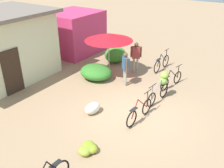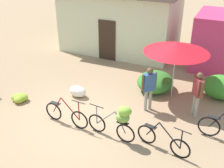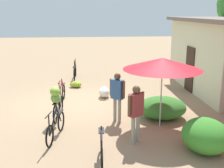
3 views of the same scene
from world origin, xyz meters
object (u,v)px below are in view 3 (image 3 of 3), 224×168
(bicycle_by_shop, at_px, (56,127))
(produce_sack, at_px, (104,92))
(banana_pile_on_ground, at_px, (76,84))
(bicycle_near_pile, at_px, (62,94))
(bicycle_leftmost, at_px, (75,72))
(bicycle_rightmost, at_px, (102,151))
(person_bystander, at_px, (136,109))
(person_vendor, at_px, (117,92))
(market_umbrella, at_px, (162,64))
(bicycle_center_loaded, at_px, (56,100))

(bicycle_by_shop, bearing_deg, produce_sack, 156.44)
(bicycle_by_shop, xyz_separation_m, produce_sack, (-3.81, 1.66, -0.12))
(banana_pile_on_ground, distance_m, produce_sack, 2.19)
(bicycle_near_pile, relative_size, banana_pile_on_ground, 2.27)
(bicycle_leftmost, height_order, bicycle_by_shop, bicycle_leftmost)
(bicycle_near_pile, height_order, bicycle_rightmost, bicycle_rightmost)
(banana_pile_on_ground, relative_size, produce_sack, 1.05)
(bicycle_rightmost, height_order, produce_sack, bicycle_rightmost)
(bicycle_near_pile, bearing_deg, banana_pile_on_ground, 168.60)
(bicycle_near_pile, height_order, person_bystander, person_bystander)
(bicycle_rightmost, distance_m, person_vendor, 2.82)
(bicycle_rightmost, xyz_separation_m, produce_sack, (-5.41, 0.46, -0.15))
(bicycle_leftmost, relative_size, banana_pile_on_ground, 2.29)
(market_umbrella, relative_size, bicycle_rightmost, 1.41)
(banana_pile_on_ground, bearing_deg, market_umbrella, 28.15)
(bicycle_by_shop, bearing_deg, banana_pile_on_ground, 175.60)
(banana_pile_on_ground, xyz_separation_m, produce_sack, (1.81, 1.23, 0.08))
(bicycle_by_shop, distance_m, person_vendor, 2.26)
(bicycle_by_shop, xyz_separation_m, banana_pile_on_ground, (-5.62, 0.43, -0.20))
(banana_pile_on_ground, height_order, person_bystander, person_bystander)
(bicycle_by_shop, xyz_separation_m, bicycle_rightmost, (1.60, 1.20, 0.03))
(bicycle_near_pile, xyz_separation_m, bicycle_center_loaded, (1.87, -0.02, 0.38))
(produce_sack, height_order, person_vendor, person_vendor)
(bicycle_rightmost, bearing_deg, bicycle_near_pile, -165.36)
(produce_sack, bearing_deg, bicycle_by_shop, -23.56)
(bicycle_center_loaded, height_order, bicycle_rightmost, bicycle_center_loaded)
(bicycle_rightmost, bearing_deg, bicycle_by_shop, -143.17)
(bicycle_center_loaded, relative_size, bicycle_rightmost, 0.97)
(bicycle_center_loaded, height_order, person_bystander, person_bystander)
(bicycle_leftmost, xyz_separation_m, bicycle_by_shop, (7.42, -0.35, -0.03))
(market_umbrella, distance_m, banana_pile_on_ground, 6.09)
(market_umbrella, relative_size, bicycle_center_loaded, 1.45)
(bicycle_leftmost, bearing_deg, banana_pile_on_ground, 2.68)
(market_umbrella, relative_size, person_bystander, 1.45)
(person_vendor, bearing_deg, person_bystander, 11.19)
(market_umbrella, distance_m, bicycle_by_shop, 3.61)
(banana_pile_on_ground, xyz_separation_m, person_bystander, (6.14, 1.76, 0.86))
(bicycle_rightmost, relative_size, produce_sack, 2.40)
(person_bystander, bearing_deg, bicycle_near_pile, -148.84)
(bicycle_by_shop, relative_size, person_vendor, 1.01)
(bicycle_near_pile, height_order, produce_sack, bicycle_near_pile)
(market_umbrella, height_order, bicycle_leftmost, market_umbrella)
(person_bystander, bearing_deg, bicycle_center_loaded, -129.20)
(person_bystander, bearing_deg, produce_sack, -173.00)
(person_vendor, bearing_deg, market_umbrella, 67.05)
(market_umbrella, bearing_deg, bicycle_by_shop, -80.73)
(bicycle_leftmost, distance_m, bicycle_rightmost, 9.06)
(person_bystander, bearing_deg, bicycle_by_shop, -103.30)
(bicycle_rightmost, bearing_deg, produce_sack, 175.10)
(bicycle_center_loaded, bearing_deg, produce_sack, 144.96)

